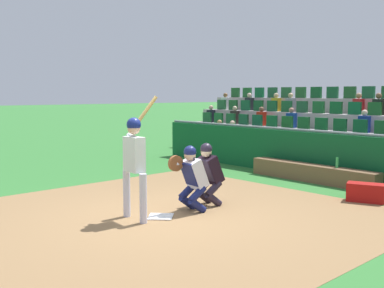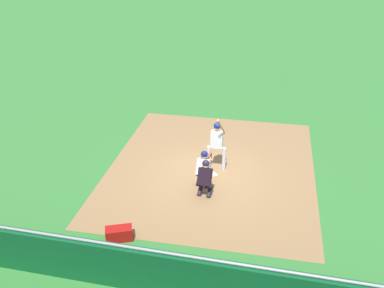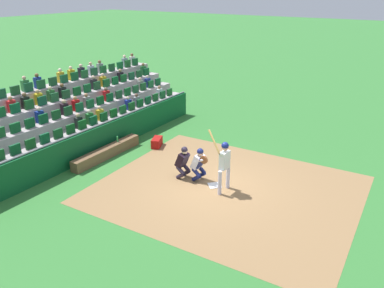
{
  "view_description": "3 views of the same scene",
  "coord_description": "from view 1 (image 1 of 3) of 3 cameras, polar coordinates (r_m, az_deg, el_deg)",
  "views": [
    {
      "loc": [
        -6.61,
        4.99,
        2.26
      ],
      "look_at": [
        0.47,
        -1.17,
        1.23
      ],
      "focal_mm": 43.33,
      "sensor_mm": 36.0,
      "label": 1
    },
    {
      "loc": [
        2.21,
        -12.69,
        7.96
      ],
      "look_at": [
        -0.6,
        -0.14,
        1.22
      ],
      "focal_mm": 39.82,
      "sensor_mm": 36.0,
      "label": 2
    },
    {
      "loc": [
        10.81,
        5.87,
        6.64
      ],
      "look_at": [
        -0.31,
        -1.16,
        1.25
      ],
      "focal_mm": 36.26,
      "sensor_mm": 36.0,
      "label": 3
    }
  ],
  "objects": [
    {
      "name": "dugout_bench",
      "position": [
        12.28,
        14.52,
        -3.49
      ],
      "size": [
        3.6,
        0.4,
        0.44
      ],
      "primitive_type": "cube",
      "color": "brown",
      "rests_on": "ground_plane"
    },
    {
      "name": "home_plate_umpire",
      "position": [
        9.31,
        2.07,
        -3.35
      ],
      "size": [
        0.49,
        0.49,
        1.29
      ],
      "color": "#261E2E",
      "rests_on": "ground_plane"
    },
    {
      "name": "batter_at_plate",
      "position": [
        8.25,
        -7.1,
        -1.51
      ],
      "size": [
        0.69,
        0.73,
        2.21
      ],
      "color": "silver",
      "rests_on": "ground_plane"
    },
    {
      "name": "catcher_crouching",
      "position": [
        8.81,
        -0.07,
        -3.78
      ],
      "size": [
        0.49,
        0.72,
        1.3
      ],
      "color": "navy",
      "rests_on": "ground_plane"
    },
    {
      "name": "ground_plane",
      "position": [
        8.59,
        -3.88,
        -9.0
      ],
      "size": [
        160.0,
        160.0,
        0.0
      ],
      "primitive_type": "plane",
      "color": "#317431"
    },
    {
      "name": "infield_dirt_patch",
      "position": [
        8.3,
        -6.67,
        -9.53
      ],
      "size": [
        7.56,
        8.88,
        0.01
      ],
      "primitive_type": "cube",
      "rotation": [
        0.0,
        0.0,
        0.03
      ],
      "color": "olive",
      "rests_on": "ground_plane"
    },
    {
      "name": "home_plate_marker",
      "position": [
        8.58,
        -3.89,
        -8.89
      ],
      "size": [
        0.62,
        0.62,
        0.02
      ],
      "primitive_type": "cube",
      "rotation": [
        0.0,
        0.0,
        0.79
      ],
      "color": "white",
      "rests_on": "infield_dirt_patch"
    },
    {
      "name": "equipment_duffel_bag",
      "position": [
        10.36,
        20.6,
        -5.62
      ],
      "size": [
        0.83,
        0.62,
        0.39
      ],
      "primitive_type": "cube",
      "rotation": [
        0.0,
        0.0,
        0.4
      ],
      "color": "#A2120F",
      "rests_on": "ground_plane"
    },
    {
      "name": "water_bottle_on_bench",
      "position": [
        11.88,
        17.43,
        -2.2
      ],
      "size": [
        0.07,
        0.07,
        0.26
      ],
      "primitive_type": "cylinder",
      "color": "green",
      "rests_on": "dugout_bench"
    },
    {
      "name": "dugout_wall",
      "position": [
        12.56,
        16.77,
        -1.5
      ],
      "size": [
        12.92,
        0.24,
        1.29
      ],
      "color": "#0E5027",
      "rests_on": "ground_plane"
    }
  ]
}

